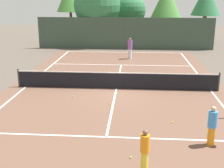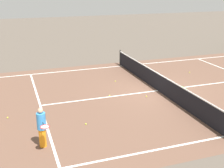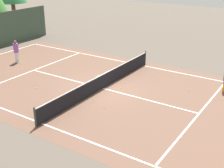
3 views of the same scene
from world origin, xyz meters
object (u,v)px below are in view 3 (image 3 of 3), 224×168
Objects in this scene: tennis_ball_1 at (189,90)px; tennis_ball_7 at (36,88)px; ball_crate at (99,79)px; tennis_ball_6 at (104,108)px; player_0 at (16,51)px; tennis_ball_10 at (121,88)px; tennis_ball_4 at (112,82)px; tennis_ball_2 at (126,72)px; tennis_ball_5 at (21,63)px; tennis_ball_8 at (140,98)px.

tennis_ball_7 is (-5.14, 8.44, 0.00)m from tennis_ball_1.
tennis_ball_6 is at bearing -140.04° from ball_crate.
tennis_ball_6 is 1.00× the size of tennis_ball_7.
ball_crate is 4.12m from tennis_ball_6.
player_0 reaches higher than tennis_ball_10.
tennis_ball_10 is at bearing -56.48° from tennis_ball_7.
player_0 is 8.95m from tennis_ball_4.
tennis_ball_2 is at bearing 19.32° from tennis_ball_6.
ball_crate is 7.17× the size of tennis_ball_5.
tennis_ball_2 is 2.23m from tennis_ball_4.
player_0 is 27.59× the size of tennis_ball_2.
ball_crate reaches higher than tennis_ball_2.
tennis_ball_4 is at bearing -86.63° from player_0.
tennis_ball_4 and tennis_ball_8 have the same top height.
tennis_ball_5 is at bearing 109.42° from tennis_ball_2.
tennis_ball_2 is (2.50, -0.66, -0.15)m from ball_crate.
tennis_ball_8 is 1.94m from tennis_ball_10.
tennis_ball_4 is at bearing -72.46° from ball_crate.
tennis_ball_8 is at bearing 144.40° from tennis_ball_1.
tennis_ball_10 is (2.93, 0.68, 0.00)m from tennis_ball_6.
tennis_ball_2 is 3.03m from tennis_ball_10.
tennis_ball_6 is 1.00× the size of tennis_ball_10.
tennis_ball_4 is (-1.56, 4.88, 0.00)m from tennis_ball_1.
player_0 is at bearing 76.41° from tennis_ball_5.
tennis_ball_6 is 2.45m from tennis_ball_8.
player_0 reaches higher than tennis_ball_7.
tennis_ball_6 is at bearing -105.36° from player_0.
ball_crate reaches higher than tennis_ball_6.
tennis_ball_6 is (-5.01, 3.13, 0.00)m from tennis_ball_1.
tennis_ball_5 is 9.44m from tennis_ball_10.
tennis_ball_4 is 1.00× the size of tennis_ball_5.
tennis_ball_1 is at bearing -72.27° from ball_crate.
player_0 reaches higher than ball_crate.
ball_crate is 7.17× the size of tennis_ball_2.
tennis_ball_6 is at bearing -88.55° from tennis_ball_7.
tennis_ball_7 is (-0.13, 5.31, 0.00)m from tennis_ball_6.
tennis_ball_4 is 1.00× the size of tennis_ball_8.
tennis_ball_10 is at bearing 67.35° from tennis_ball_8.
tennis_ball_5 is at bearing 86.89° from tennis_ball_8.
tennis_ball_6 and tennis_ball_8 have the same top height.
tennis_ball_7 is (-2.93, -4.81, 0.00)m from tennis_ball_5.
tennis_ball_2 is 1.00× the size of tennis_ball_7.
player_0 is at bearing 107.59° from tennis_ball_2.
tennis_ball_2 is (0.66, 5.12, 0.00)m from tennis_ball_1.
tennis_ball_4 and tennis_ball_7 have the same top height.
ball_crate is at bearing 165.19° from tennis_ball_2.
tennis_ball_7 is at bearing 141.10° from ball_crate.
tennis_ball_1 and tennis_ball_5 have the same top height.
tennis_ball_2 and tennis_ball_4 have the same top height.
ball_crate is 7.48m from tennis_ball_5.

